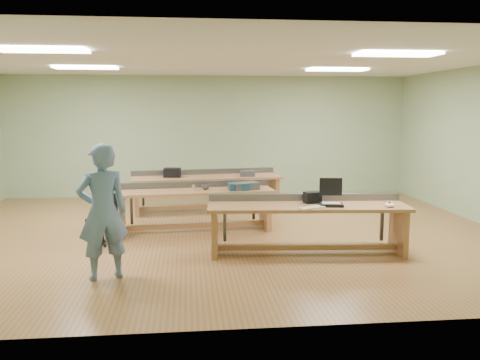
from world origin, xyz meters
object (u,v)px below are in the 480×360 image
Objects in this scene: person at (103,212)px; mug at (205,187)px; task_chair at (103,226)px; drinks_can at (194,188)px; laptop_base at (331,205)px; parts_bin_grey at (245,186)px; workbench_back at (206,185)px; workbench_front at (307,217)px; parts_bin_teal at (238,186)px; workbench_mid at (195,200)px; camera_bag at (312,197)px.

person is 12.95× the size of mug.
person reaches higher than task_chair.
drinks_can is at bearing -137.32° from person.
laptop_base is at bearing -43.38° from mug.
person reaches higher than drinks_can.
workbench_back is at bearing 108.40° from parts_bin_grey.
workbench_front reaches higher than task_chair.
parts_bin_teal is at bearing 34.73° from task_chair.
workbench_mid is at bearing 176.38° from parts_bin_grey.
parts_bin_grey is (2.40, 0.68, 0.51)m from task_chair.
task_chair is at bearing -164.12° from parts_bin_grey.
workbench_front is 22.48× the size of mug.
workbench_mid is 1.84m from workbench_back.
parts_bin_grey is at bearing 112.07° from camera_bag.
workbench_mid is 0.29m from drinks_can.
parts_bin_teal reaches higher than laptop_base.
person is (-1.22, -2.50, 0.33)m from workbench_mid.
parts_bin_teal is 2.61× the size of mug.
laptop_base is at bearing -19.56° from workbench_front.
mug is (-1.48, 1.56, 0.24)m from workbench_front.
person is 2.16× the size of task_chair.
camera_bag is (2.99, 1.02, -0.04)m from person.
laptop_base is at bearing -53.20° from parts_bin_teal.
task_chair is at bearing -157.20° from mug.
workbench_front is 8.63× the size of parts_bin_teal.
laptop_base is (1.99, -1.74, 0.21)m from workbench_mid.
parts_bin_grey is 3.37× the size of mug.
parts_bin_grey is at bearing -8.42° from workbench_mid.
person is at bearing -156.70° from laptop_base.
parts_bin_teal is 0.13m from parts_bin_grey.
workbench_mid is 6.16× the size of parts_bin_grey.
workbench_mid is at bearing 172.31° from parts_bin_teal.
parts_bin_teal is at bearing 136.80° from laptop_base.
laptop_base is at bearing -58.97° from camera_bag.
workbench_back reaches higher than mug.
camera_bag reaches higher than drinks_can.
workbench_front reaches higher than laptop_base.
camera_bag is (0.11, 0.11, 0.28)m from workbench_front.
workbench_mid is at bearing -104.91° from workbench_back.
parts_bin_teal is at bearing 116.42° from camera_bag.
parts_bin_grey is at bearing 121.34° from workbench_front.
drinks_can is (-0.92, -0.09, -0.01)m from parts_bin_grey.
task_chair is 1.67m from drinks_can.
parts_bin_grey is at bearing -151.30° from person.
mug is 1.26× the size of drinks_can.
task_chair reaches higher than laptop_base.
drinks_can reaches higher than task_chair.
workbench_front is 6.68× the size of parts_bin_grey.
mug is (-1.81, 1.71, 0.04)m from laptop_base.
workbench_mid is 1.70m from task_chair.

